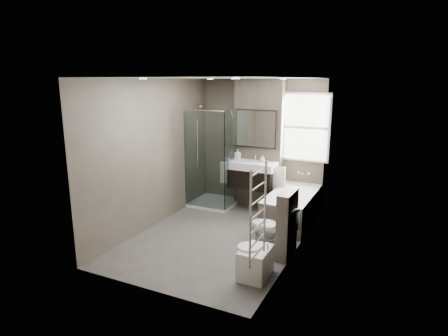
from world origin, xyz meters
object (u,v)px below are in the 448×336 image
Objects in this scene: toilet at (272,229)px; bidet at (255,262)px; vanity at (252,174)px; bathtub at (292,206)px.

bidet is at bearing 18.97° from toilet.
vanity is 1.28× the size of toilet.
toilet reaches higher than bathtub.
bidet is (1.01, -2.45, -0.53)m from vanity.
toilet is 1.42× the size of bidet.
bathtub is 2.13m from bidet.
bathtub is at bearing 92.41° from bidet.
vanity is at bearing -133.74° from toilet.
toilet is at bearing -88.05° from bathtub.
bathtub is 3.07× the size of bidet.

